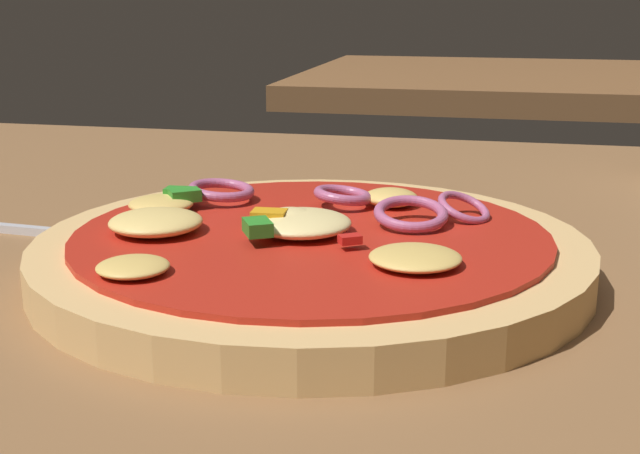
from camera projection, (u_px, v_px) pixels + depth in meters
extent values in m
cube|color=brown|center=(285.00, 292.00, 0.48)|extent=(1.24, 0.82, 0.04)
cylinder|color=tan|center=(311.00, 256.00, 0.45)|extent=(0.28, 0.28, 0.02)
cylinder|color=red|center=(311.00, 235.00, 0.45)|extent=(0.24, 0.24, 0.00)
ellipsoid|color=#F4DB8E|center=(290.00, 220.00, 0.45)|extent=(0.03, 0.03, 0.01)
ellipsoid|color=#E5BC60|center=(415.00, 257.00, 0.39)|extent=(0.04, 0.04, 0.01)
ellipsoid|color=#E5BC60|center=(391.00, 197.00, 0.50)|extent=(0.03, 0.03, 0.01)
ellipsoid|color=#E5BC60|center=(133.00, 267.00, 0.38)|extent=(0.03, 0.03, 0.01)
ellipsoid|color=#F4DB8E|center=(301.00, 223.00, 0.44)|extent=(0.05, 0.05, 0.01)
ellipsoid|color=#E5BC60|center=(164.00, 202.00, 0.49)|extent=(0.04, 0.04, 0.01)
ellipsoid|color=#EFCC72|center=(156.00, 222.00, 0.45)|extent=(0.05, 0.05, 0.01)
torus|color=#B25984|center=(343.00, 195.00, 0.50)|extent=(0.05, 0.04, 0.01)
torus|color=#B25984|center=(410.00, 215.00, 0.45)|extent=(0.05, 0.05, 0.01)
torus|color=#B25984|center=(464.00, 208.00, 0.47)|extent=(0.04, 0.04, 0.02)
torus|color=#B25984|center=(221.00, 190.00, 0.51)|extent=(0.04, 0.04, 0.01)
cube|color=red|center=(350.00, 239.00, 0.42)|extent=(0.01, 0.01, 0.00)
cube|color=orange|center=(276.00, 217.00, 0.44)|extent=(0.02, 0.01, 0.01)
cube|color=#2D8C28|center=(265.00, 228.00, 0.42)|extent=(0.02, 0.02, 0.01)
cube|color=#2D8C28|center=(185.00, 195.00, 0.49)|extent=(0.02, 0.02, 0.01)
cube|color=#2D8C28|center=(179.00, 193.00, 0.50)|extent=(0.02, 0.01, 0.01)
cube|color=silver|center=(71.00, 234.00, 0.52)|extent=(0.02, 0.02, 0.01)
cube|color=silver|center=(108.00, 242.00, 0.50)|extent=(0.04, 0.00, 0.00)
cube|color=silver|center=(113.00, 240.00, 0.51)|extent=(0.04, 0.00, 0.00)
cube|color=silver|center=(118.00, 237.00, 0.51)|extent=(0.04, 0.00, 0.00)
cube|color=silver|center=(123.00, 235.00, 0.52)|extent=(0.04, 0.00, 0.00)
cube|color=brown|center=(531.00, 83.00, 1.54)|extent=(0.79, 0.63, 0.04)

